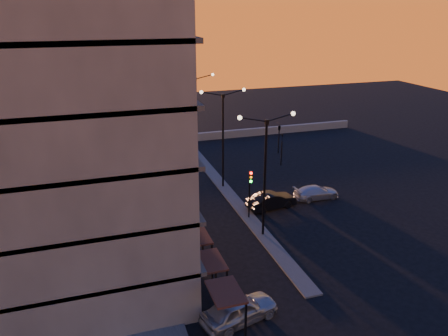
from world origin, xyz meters
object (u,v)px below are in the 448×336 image
car_hatchback (239,309)px  streetlamp_mid (223,131)px  car_sedan (272,200)px  traffic_light_main (250,187)px  car_wagon (316,192)px

car_hatchback → streetlamp_mid: bearing=-29.5°
car_hatchback → car_sedan: size_ratio=1.02×
traffic_light_main → car_wagon: size_ratio=1.01×
streetlamp_mid → car_hatchback: 19.84m
traffic_light_main → car_wagon: (7.26, 1.99, -2.28)m
car_hatchback → car_wagon: size_ratio=1.07×
car_wagon → car_hatchback: bearing=137.0°
car_wagon → car_sedan: bearing=97.0°
streetlamp_mid → car_wagon: (7.26, -5.14, -4.98)m
car_hatchback → car_sedan: (7.56, 12.81, -0.04)m
traffic_light_main → car_hatchback: 12.68m
car_hatchback → car_sedan: 14.88m
car_sedan → traffic_light_main: bearing=108.7°
traffic_light_main → car_hatchback: traffic_light_main is taller
streetlamp_mid → car_wagon: size_ratio=2.27×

